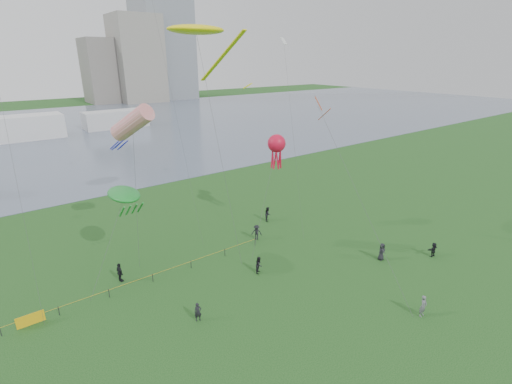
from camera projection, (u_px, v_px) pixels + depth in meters
ground_plane at (331, 319)px, 29.86m from camera, size 400.00×400.00×0.00m
lake at (65, 132)px, 104.84m from camera, size 400.00×120.00×0.08m
building_mid at (137, 59)px, 170.89m from camera, size 20.00×20.00×38.00m
building_low at (104, 71)px, 169.17m from camera, size 16.00×18.00×28.00m
pavilion_left at (15, 128)px, 93.27m from camera, size 22.00×8.00×6.00m
pavilion_right at (116, 119)px, 110.42m from camera, size 18.00×7.00×5.00m
fence at (83, 301)px, 31.16m from camera, size 24.07×0.07×1.05m
kite_flyer at (423, 306)px, 29.91m from camera, size 0.72×0.50×1.89m
spectator_a at (259, 265)px, 36.02m from camera, size 1.06×1.03×1.72m
spectator_b at (257, 232)px, 42.56m from camera, size 1.32×1.32×1.84m
spectator_c at (120, 273)px, 34.56m from camera, size 0.61×1.16×1.90m
spectator_d at (382, 252)px, 38.31m from camera, size 0.91×0.60×1.86m
spectator_e at (433, 250)px, 39.01m from camera, size 1.50×0.60×1.58m
spectator_f at (198, 312)px, 29.43m from camera, size 0.67×0.53×1.60m
spectator_g at (268, 214)px, 47.55m from camera, size 1.13×1.14×1.86m
kite_stingray at (197, 30)px, 33.76m from camera, size 5.64×10.24×22.67m
kite_windsock at (132, 123)px, 33.72m from camera, size 4.18×5.00×16.07m
kite_creature at (124, 194)px, 33.68m from camera, size 5.98×4.84×8.61m
kite_octopus at (277, 144)px, 41.80m from camera, size 7.83×5.37×11.74m
kite_delta at (323, 113)px, 37.04m from camera, size 3.76×15.44×16.13m
small_kites at (158, 10)px, 35.13m from camera, size 28.01×7.63×6.97m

